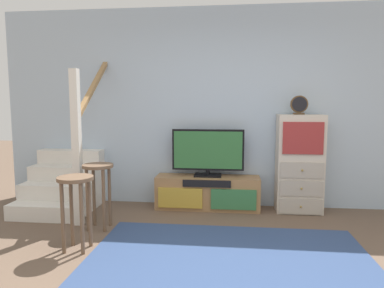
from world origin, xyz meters
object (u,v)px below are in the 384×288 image
at_px(bar_stool_near, 76,196).
at_px(bar_stool_far, 98,181).
at_px(media_console, 207,193).
at_px(desk_clock, 299,105).
at_px(television, 208,151).
at_px(side_cabinet, 299,164).

distance_m(bar_stool_near, bar_stool_far, 0.59).
bearing_deg(media_console, desk_clock, -0.23).
bearing_deg(television, media_console, -90.00).
height_order(media_console, bar_stool_near, bar_stool_near).
bearing_deg(bar_stool_far, television, 37.92).
xyz_separation_m(side_cabinet, desk_clock, (-0.03, -0.01, 0.76)).
bearing_deg(media_console, television, 90.00).
bearing_deg(bar_stool_far, desk_clock, 20.76).
relative_size(television, side_cabinet, 0.75).
xyz_separation_m(media_console, desk_clock, (1.16, -0.00, 1.17)).
height_order(television, desk_clock, desk_clock).
relative_size(desk_clock, bar_stool_near, 0.33).
distance_m(side_cabinet, bar_stool_near, 2.79).
xyz_separation_m(television, side_cabinet, (1.19, -0.01, -0.14)).
height_order(media_console, desk_clock, desk_clock).
bearing_deg(media_console, side_cabinet, 0.49).
height_order(television, bar_stool_near, television).
height_order(television, side_cabinet, side_cabinet).
distance_m(media_console, bar_stool_far, 1.50).
bearing_deg(television, side_cabinet, -0.66).
height_order(television, bar_stool_far, television).
distance_m(television, desk_clock, 1.31).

